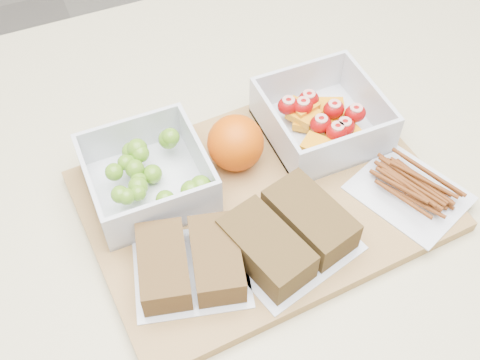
% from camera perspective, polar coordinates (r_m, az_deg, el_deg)
% --- Properties ---
extents(counter, '(1.20, 0.90, 0.90)m').
position_cam_1_polar(counter, '(1.15, -0.28, -15.45)').
color(counter, beige).
rests_on(counter, ground).
extents(cutting_board, '(0.44, 0.33, 0.02)m').
position_cam_1_polar(cutting_board, '(0.75, 2.14, -1.96)').
color(cutting_board, '#9F7742').
rests_on(cutting_board, counter).
extents(grape_container, '(0.14, 0.14, 0.06)m').
position_cam_1_polar(grape_container, '(0.74, -8.66, 0.54)').
color(grape_container, silver).
rests_on(grape_container, cutting_board).
extents(fruit_container, '(0.14, 0.14, 0.06)m').
position_cam_1_polar(fruit_container, '(0.80, 7.74, 5.73)').
color(fruit_container, silver).
rests_on(fruit_container, cutting_board).
extents(orange, '(0.07, 0.07, 0.07)m').
position_cam_1_polar(orange, '(0.75, -0.42, 3.54)').
color(orange, '#D14E04').
rests_on(orange, cutting_board).
extents(sandwich_bag_left, '(0.15, 0.14, 0.04)m').
position_cam_1_polar(sandwich_bag_left, '(0.67, -4.75, -7.82)').
color(sandwich_bag_left, silver).
rests_on(sandwich_bag_left, cutting_board).
extents(sandwich_bag_center, '(0.17, 0.16, 0.04)m').
position_cam_1_polar(sandwich_bag_center, '(0.68, 4.59, -5.13)').
color(sandwich_bag_center, silver).
rests_on(sandwich_bag_center, cutting_board).
extents(pretzel_bag, '(0.15, 0.16, 0.03)m').
position_cam_1_polar(pretzel_bag, '(0.76, 15.95, -0.59)').
color(pretzel_bag, silver).
rests_on(pretzel_bag, cutting_board).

